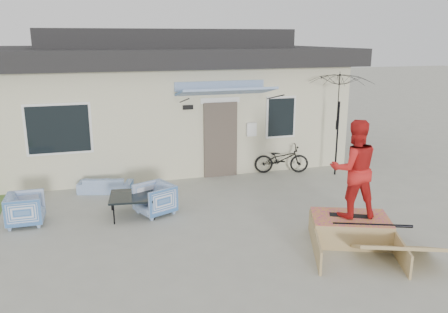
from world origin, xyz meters
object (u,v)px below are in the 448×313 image
object	(u,v)px
skateboard	(350,215)
skate_ramp	(350,229)
armchair_left	(25,208)
armchair_right	(155,198)
bicycle	(282,156)
loveseat	(105,182)
coffee_table	(132,205)
patio_umbrella	(339,114)
skater	(354,167)

from	to	relation	value
skateboard	skate_ramp	bearing A→B (deg)	-84.34
armchair_left	skate_ramp	size ratio (longest dim) A/B	0.39
armchair_right	bicycle	xyz separation A→B (m)	(3.98, 2.11, 0.12)
loveseat	coffee_table	bearing A→B (deg)	121.18
loveseat	patio_umbrella	size ratio (longest dim) A/B	0.61
armchair_right	skateboard	distance (m)	4.18
patio_umbrella	skate_ramp	xyz separation A→B (m)	(-1.99, -3.96, -1.51)
armchair_right	coffee_table	size ratio (longest dim) A/B	0.81
patio_umbrella	bicycle	bearing A→B (deg)	156.67
armchair_left	coffee_table	distance (m)	2.19
armchair_right	patio_umbrella	distance (m)	5.76
armchair_right	loveseat	bearing A→B (deg)	-175.63
patio_umbrella	skater	world-z (taller)	skater
armchair_right	skater	xyz separation A→B (m)	(3.42, -2.41, 1.08)
coffee_table	skate_ramp	world-z (taller)	skate_ramp
patio_umbrella	skate_ramp	size ratio (longest dim) A/B	1.15
coffee_table	skate_ramp	bearing A→B (deg)	-33.06
skateboard	skater	world-z (taller)	skater
armchair_right	skate_ramp	xyz separation A→B (m)	(3.40, -2.46, -0.14)
armchair_left	skater	distance (m)	6.72
armchair_right	skater	size ratio (longest dim) A/B	0.41
armchair_left	skateboard	world-z (taller)	armchair_left
loveseat	skate_ramp	distance (m)	6.14
armchair_left	loveseat	bearing A→B (deg)	-44.83
loveseat	skate_ramp	world-z (taller)	loveseat
armchair_right	skate_ramp	world-z (taller)	armchair_right
armchair_right	skateboard	size ratio (longest dim) A/B	0.97
patio_umbrella	skateboard	size ratio (longest dim) A/B	2.82
coffee_table	patio_umbrella	xyz separation A→B (m)	(5.88, 1.42, 1.52)
bicycle	skate_ramp	size ratio (longest dim) A/B	0.82
coffee_table	armchair_left	bearing A→B (deg)	176.66
coffee_table	skater	world-z (taller)	skater
armchair_right	coffee_table	bearing A→B (deg)	-122.76
coffee_table	skate_ramp	size ratio (longest dim) A/B	0.49
loveseat	coffee_table	world-z (taller)	loveseat
patio_umbrella	skater	distance (m)	4.39
bicycle	skate_ramp	distance (m)	4.61
coffee_table	skater	size ratio (longest dim) A/B	0.50
coffee_table	patio_umbrella	world-z (taller)	patio_umbrella
coffee_table	skater	bearing A→B (deg)	-32.48
bicycle	skateboard	bearing A→B (deg)	-173.35
bicycle	skater	size ratio (longest dim) A/B	0.84
armchair_left	armchair_right	size ratio (longest dim) A/B	0.97
skate_ramp	skateboard	xyz separation A→B (m)	(0.02, 0.04, 0.26)
loveseat	skater	size ratio (longest dim) A/B	0.72
loveseat	skateboard	world-z (taller)	skateboard
loveseat	armchair_right	distance (m)	2.09
armchair_left	skate_ramp	xyz separation A→B (m)	(6.07, -2.66, -0.13)
armchair_right	bicycle	world-z (taller)	bicycle
armchair_right	coffee_table	distance (m)	0.52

